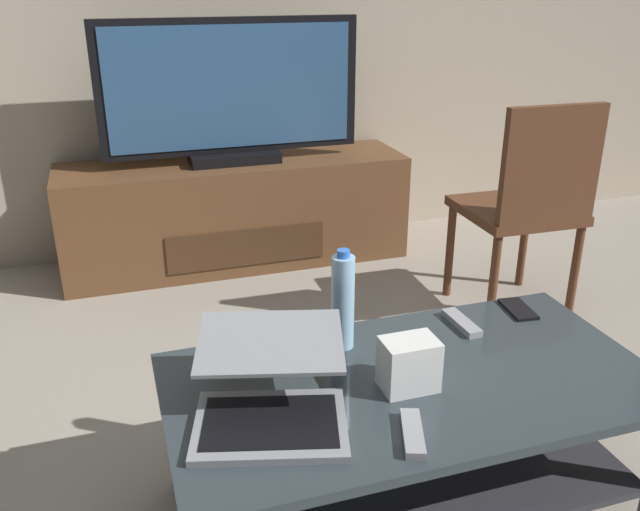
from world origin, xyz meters
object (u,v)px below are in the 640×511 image
at_px(television, 231,95).
at_px(dining_chair, 529,201).
at_px(cell_phone, 518,309).
at_px(soundbar_remote, 413,433).
at_px(media_cabinet, 236,212).
at_px(laptop, 270,390).
at_px(coffee_table, 409,420).
at_px(tv_remote, 462,323).
at_px(water_bottle_near, 343,301).
at_px(router_box, 408,363).

xyz_separation_m(television, dining_chair, (1.02, -0.95, -0.33)).
distance_m(cell_phone, soundbar_remote, 0.73).
xyz_separation_m(media_cabinet, cell_phone, (0.55, -1.64, 0.16)).
height_order(dining_chair, laptop, dining_chair).
bearing_deg(coffee_table, tv_remote, 39.17).
distance_m(coffee_table, water_bottle_near, 0.36).
height_order(media_cabinet, router_box, router_box).
xyz_separation_m(cell_phone, soundbar_remote, (-0.57, -0.46, 0.01)).
xyz_separation_m(router_box, cell_phone, (0.50, 0.27, -0.06)).
height_order(laptop, soundbar_remote, laptop).
xyz_separation_m(dining_chair, cell_phone, (-0.47, -0.66, -0.10)).
height_order(laptop, water_bottle_near, water_bottle_near).
height_order(coffee_table, television, television).
bearing_deg(router_box, cell_phone, 28.60).
distance_m(laptop, soundbar_remote, 0.33).
relative_size(laptop, router_box, 3.46).
bearing_deg(cell_phone, television, 115.35).
bearing_deg(television, router_box, -88.36).
bearing_deg(coffee_table, soundbar_remote, -114.99).
bearing_deg(soundbar_remote, media_cabinet, 109.32).
relative_size(media_cabinet, dining_chair, 1.83).
relative_size(cell_phone, tv_remote, 0.88).
distance_m(water_bottle_near, cell_phone, 0.60).
bearing_deg(cell_phone, tv_remote, -164.60).
bearing_deg(water_bottle_near, router_box, -70.04).
height_order(media_cabinet, tv_remote, media_cabinet).
height_order(router_box, tv_remote, router_box).
bearing_deg(water_bottle_near, laptop, -137.24).
xyz_separation_m(media_cabinet, router_box, (0.05, -1.91, 0.22)).
bearing_deg(television, dining_chair, -43.15).
xyz_separation_m(media_cabinet, dining_chair, (1.02, -0.98, 0.26)).
bearing_deg(router_box, soundbar_remote, -111.28).
bearing_deg(cell_phone, dining_chair, 61.20).
bearing_deg(media_cabinet, soundbar_remote, -90.51).
bearing_deg(soundbar_remote, laptop, 166.68).
height_order(dining_chair, soundbar_remote, dining_chair).
height_order(coffee_table, dining_chair, dining_chair).
bearing_deg(tv_remote, router_box, -141.95).
bearing_deg(television, laptop, -98.86).
distance_m(television, water_bottle_near, 1.67).
distance_m(media_cabinet, cell_phone, 1.73).
height_order(media_cabinet, television, television).
relative_size(cell_phone, soundbar_remote, 0.88).
xyz_separation_m(media_cabinet, tv_remote, (0.34, -1.67, 0.17)).
relative_size(coffee_table, laptop, 2.65).
height_order(laptop, tv_remote, laptop).
relative_size(laptop, tv_remote, 2.94).
height_order(tv_remote, soundbar_remote, same).
height_order(dining_chair, router_box, dining_chair).
distance_m(dining_chair, cell_phone, 0.82).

